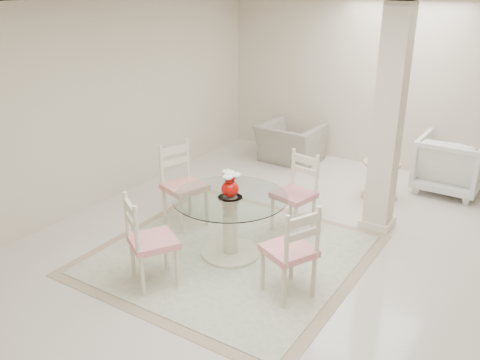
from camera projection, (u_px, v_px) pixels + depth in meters
The scene contains 13 objects.
ground at pixel (295, 259), 5.67m from camera, with size 7.00×7.00×0.00m, color beige.
room_shell at pixel (303, 95), 4.98m from camera, with size 6.02×7.02×2.71m.
column at pixel (388, 122), 5.93m from camera, with size 0.30×0.30×2.70m, color beige.
area_rug at pixel (231, 254), 5.75m from camera, with size 2.82×2.82×0.02m.
dining_table at pixel (230, 226), 5.62m from camera, with size 1.25×1.25×0.72m.
red_vase at pixel (230, 184), 5.43m from camera, with size 0.22×0.21×0.29m.
dining_chair_east at pixel (294, 246), 4.78m from camera, with size 0.58×0.58×1.09m.
dining_chair_north at pixel (298, 187), 6.12m from camera, with size 0.51×0.51×1.09m.
dining_chair_west at pixel (181, 179), 6.28m from camera, with size 0.59×0.59×1.16m.
dining_chair_south at pixel (146, 235), 4.98m from camera, with size 0.60×0.60×1.09m.
recliner_taupe at pixel (290, 143), 8.59m from camera, with size 0.99×0.86×0.64m, color gray.
armchair_white at pixel (450, 164), 7.35m from camera, with size 0.88×0.91×0.83m, color silver.
side_table at pixel (380, 181), 7.18m from camera, with size 0.52×0.52×0.54m.
Camera 1 is at (2.13, -4.49, 2.93)m, focal length 38.00 mm.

